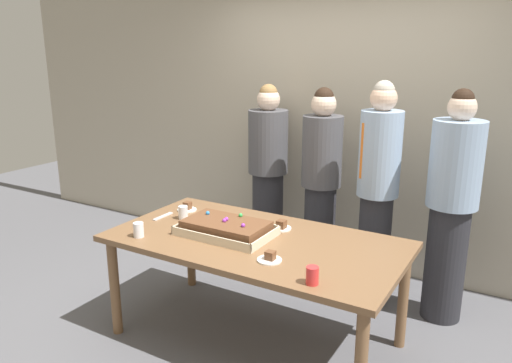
# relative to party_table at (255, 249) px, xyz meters

# --- Properties ---
(ground_plane) EXTENTS (12.00, 12.00, 0.00)m
(ground_plane) POSITION_rel_party_table_xyz_m (0.00, 0.00, -0.68)
(ground_plane) COLOR #5B5B60
(interior_back_panel) EXTENTS (8.00, 0.12, 3.00)m
(interior_back_panel) POSITION_rel_party_table_xyz_m (0.00, 1.60, 0.82)
(interior_back_panel) COLOR #B2A893
(interior_back_panel) RESTS_ON ground_plane
(party_table) EXTENTS (1.96, 1.03, 0.76)m
(party_table) POSITION_rel_party_table_xyz_m (0.00, 0.00, 0.00)
(party_table) COLOR brown
(party_table) RESTS_ON ground_plane
(sheet_cake) EXTENTS (0.63, 0.39, 0.12)m
(sheet_cake) POSITION_rel_party_table_xyz_m (-0.21, -0.04, 0.12)
(sheet_cake) COLOR beige
(sheet_cake) RESTS_ON party_table
(plated_slice_near_left) EXTENTS (0.15, 0.15, 0.07)m
(plated_slice_near_left) POSITION_rel_party_table_xyz_m (-0.77, 0.24, 0.10)
(plated_slice_near_left) COLOR white
(plated_slice_near_left) RESTS_ON party_table
(plated_slice_near_right) EXTENTS (0.15, 0.15, 0.06)m
(plated_slice_near_right) POSITION_rel_party_table_xyz_m (0.25, -0.26, 0.09)
(plated_slice_near_right) COLOR white
(plated_slice_near_right) RESTS_ON party_table
(plated_slice_far_left) EXTENTS (0.15, 0.15, 0.07)m
(plated_slice_far_left) POSITION_rel_party_table_xyz_m (0.06, 0.25, 0.10)
(plated_slice_far_left) COLOR white
(plated_slice_far_left) RESTS_ON party_table
(drink_cup_nearest) EXTENTS (0.07, 0.07, 0.10)m
(drink_cup_nearest) POSITION_rel_party_table_xyz_m (0.60, -0.41, 0.13)
(drink_cup_nearest) COLOR red
(drink_cup_nearest) RESTS_ON party_table
(drink_cup_middle) EXTENTS (0.07, 0.07, 0.10)m
(drink_cup_middle) POSITION_rel_party_table_xyz_m (-0.70, -0.37, 0.13)
(drink_cup_middle) COLOR white
(drink_cup_middle) RESTS_ON party_table
(drink_cup_far_end) EXTENTS (0.07, 0.07, 0.10)m
(drink_cup_far_end) POSITION_rel_party_table_xyz_m (-0.66, 0.07, 0.13)
(drink_cup_far_end) COLOR white
(drink_cup_far_end) RESTS_ON party_table
(cake_server_utensil) EXTENTS (0.03, 0.20, 0.01)m
(cake_server_utensil) POSITION_rel_party_table_xyz_m (-0.83, 0.02, 0.08)
(cake_server_utensil) COLOR silver
(cake_server_utensil) RESTS_ON party_table
(person_serving_front) EXTENTS (0.34, 0.34, 1.68)m
(person_serving_front) POSITION_rel_party_table_xyz_m (-0.01, 1.12, 0.20)
(person_serving_front) COLOR #28282D
(person_serving_front) RESTS_ON ground_plane
(person_green_shirt_behind) EXTENTS (0.32, 0.32, 1.77)m
(person_green_shirt_behind) POSITION_rel_party_table_xyz_m (0.53, 0.94, 0.25)
(person_green_shirt_behind) COLOR #28282D
(person_green_shirt_behind) RESTS_ON ground_plane
(person_striped_tie_right) EXTENTS (0.36, 0.36, 1.68)m
(person_striped_tie_right) POSITION_rel_party_table_xyz_m (-0.59, 1.23, 0.19)
(person_striped_tie_right) COLOR #28282D
(person_striped_tie_right) RESTS_ON ground_plane
(person_far_right_suit) EXTENTS (0.36, 0.36, 1.73)m
(person_far_right_suit) POSITION_rel_party_table_xyz_m (1.06, 0.98, 0.21)
(person_far_right_suit) COLOR #28282D
(person_far_right_suit) RESTS_ON ground_plane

